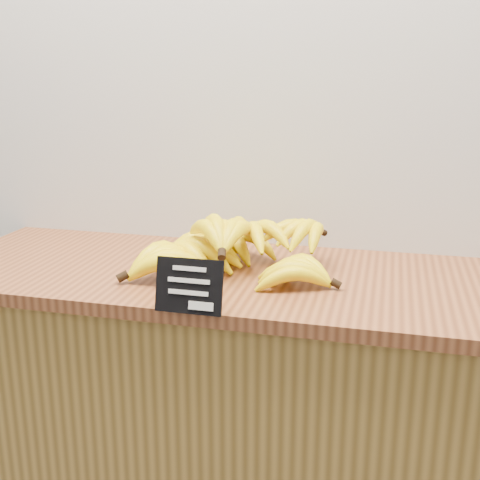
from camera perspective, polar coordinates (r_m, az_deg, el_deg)
counter at (r=1.63m, az=0.45°, el=-19.23°), size 1.41×0.50×0.90m
counter_top at (r=1.42m, az=0.49°, el=-3.57°), size 1.49×0.54×0.03m
chalkboard_sign at (r=1.16m, az=-4.87°, el=-4.39°), size 0.13×0.03×0.11m
banana_pile at (r=1.41m, az=-0.62°, el=-0.71°), size 0.50×0.39×0.12m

